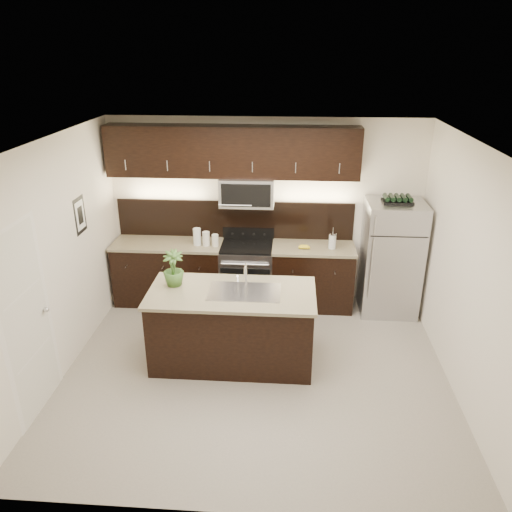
{
  "coord_description": "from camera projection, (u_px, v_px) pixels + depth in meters",
  "views": [
    {
      "loc": [
        0.36,
        -4.96,
        3.6
      ],
      "look_at": [
        -0.04,
        0.55,
        1.25
      ],
      "focal_mm": 35.0,
      "sensor_mm": 36.0,
      "label": 1
    }
  ],
  "objects": [
    {
      "name": "refrigerator",
      "position": [
        391.0,
        258.0,
        7.04
      ],
      "size": [
        0.79,
        0.71,
        1.63
      ],
      "primitive_type": "cube",
      "color": "#B2B2B7",
      "rests_on": "ground"
    },
    {
      "name": "wine_rack",
      "position": [
        398.0,
        199.0,
        6.71
      ],
      "size": [
        0.4,
        0.25,
        0.1
      ],
      "color": "black",
      "rests_on": "refrigerator"
    },
    {
      "name": "counter_run",
      "position": [
        233.0,
        274.0,
        7.38
      ],
      "size": [
        3.51,
        0.65,
        0.94
      ],
      "color": "black",
      "rests_on": "ground"
    },
    {
      "name": "island",
      "position": [
        232.0,
        326.0,
        6.0
      ],
      "size": [
        1.96,
        0.96,
        0.94
      ],
      "color": "black",
      "rests_on": "ground"
    },
    {
      "name": "upper_fixtures",
      "position": [
        234.0,
        160.0,
        6.86
      ],
      "size": [
        3.49,
        0.4,
        1.66
      ],
      "color": "black",
      "rests_on": "counter_run"
    },
    {
      "name": "canisters",
      "position": [
        204.0,
        238.0,
        7.13
      ],
      "size": [
        0.37,
        0.13,
        0.25
      ],
      "rotation": [
        0.0,
        0.0,
        -0.12
      ],
      "color": "silver",
      "rests_on": "counter_run"
    },
    {
      "name": "sink_faucet",
      "position": [
        244.0,
        290.0,
        5.81
      ],
      "size": [
        0.84,
        0.5,
        0.28
      ],
      "color": "silver",
      "rests_on": "island"
    },
    {
      "name": "plant",
      "position": [
        173.0,
        268.0,
        5.9
      ],
      "size": [
        0.3,
        0.3,
        0.44
      ],
      "primitive_type": "imported",
      "rotation": [
        0.0,
        0.0,
        0.28
      ],
      "color": "#3B6227",
      "rests_on": "island"
    },
    {
      "name": "room_walls",
      "position": [
        245.0,
        239.0,
        5.3
      ],
      "size": [
        4.52,
        4.02,
        2.71
      ],
      "color": "silver",
      "rests_on": "ground"
    },
    {
      "name": "bananas",
      "position": [
        301.0,
        247.0,
        7.05
      ],
      "size": [
        0.17,
        0.13,
        0.05
      ],
      "primitive_type": "ellipsoid",
      "rotation": [
        0.0,
        0.0,
        -0.02
      ],
      "color": "yellow",
      "rests_on": "counter_run"
    },
    {
      "name": "ground",
      "position": [
        256.0,
        370.0,
        5.99
      ],
      "size": [
        4.5,
        4.5,
        0.0
      ],
      "primitive_type": "plane",
      "color": "gray",
      "rests_on": "ground"
    },
    {
      "name": "french_press",
      "position": [
        332.0,
        241.0,
        7.02
      ],
      "size": [
        0.11,
        0.11,
        0.31
      ],
      "rotation": [
        0.0,
        0.0,
        -0.34
      ],
      "color": "silver",
      "rests_on": "counter_run"
    }
  ]
}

